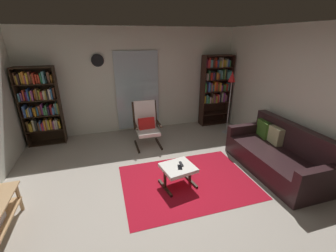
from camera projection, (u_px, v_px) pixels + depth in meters
ground_plane at (167, 194)px, 3.55m from camera, size 7.02×7.02×0.00m
wall_back at (135, 81)px, 5.63m from camera, size 5.60×0.06×2.60m
wall_right at (318, 103)px, 3.77m from camera, size 0.06×6.00×2.60m
glass_door_panel at (138, 91)px, 5.68m from camera, size 1.10×0.01×2.00m
area_rug at (187, 181)px, 3.86m from camera, size 2.23×1.63×0.01m
bookshelf_near_tv at (40, 104)px, 4.92m from camera, size 0.80×0.30×1.78m
bookshelf_near_sofa at (215, 86)px, 6.07m from camera, size 0.83×0.30×1.92m
leather_sofa at (277, 155)px, 4.11m from camera, size 0.90×1.92×0.88m
lounge_armchair at (146, 123)px, 5.02m from camera, size 0.56×0.65×1.02m
ottoman at (178, 170)px, 3.66m from camera, size 0.60×0.57×0.37m
tv_remote at (181, 164)px, 3.69m from camera, size 0.05×0.15×0.02m
cell_phone at (180, 167)px, 3.60m from camera, size 0.10×0.15×0.01m
floor_lamp_by_shelf at (231, 86)px, 5.39m from camera, size 0.22×0.22×1.59m
wall_clock at (98, 60)px, 5.13m from camera, size 0.29×0.03×0.29m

